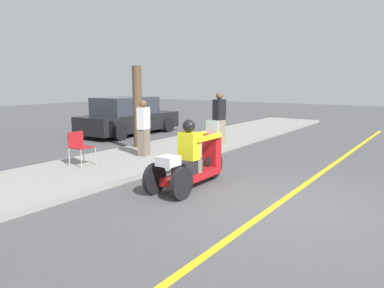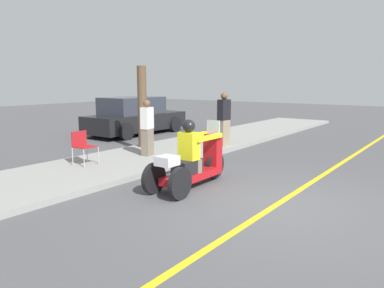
# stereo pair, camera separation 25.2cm
# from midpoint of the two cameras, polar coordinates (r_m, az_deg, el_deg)

# --- Properties ---
(ground_plane) EXTENTS (60.00, 60.00, 0.00)m
(ground_plane) POSITION_cam_midpoint_polar(r_m,az_deg,el_deg) (6.89, 11.96, -8.91)
(ground_plane) COLOR #4C4C4F
(lane_stripe) EXTENTS (24.00, 0.12, 0.01)m
(lane_stripe) POSITION_cam_midpoint_polar(r_m,az_deg,el_deg) (6.92, 12.07, -8.82)
(lane_stripe) COLOR gold
(lane_stripe) RESTS_ON ground
(sidewalk_strip) EXTENTS (28.00, 2.80, 0.12)m
(sidewalk_strip) POSITION_cam_midpoint_polar(r_m,az_deg,el_deg) (9.53, -14.56, -3.49)
(sidewalk_strip) COLOR gray
(sidewalk_strip) RESTS_ON ground
(motorcycle_trike) EXTENTS (2.29, 0.74, 1.41)m
(motorcycle_trike) POSITION_cam_midpoint_polar(r_m,az_deg,el_deg) (7.66, -0.95, -2.93)
(motorcycle_trike) COLOR black
(motorcycle_trike) RESTS_ON ground
(spectator_end_of_line) EXTENTS (0.40, 0.29, 1.54)m
(spectator_end_of_line) POSITION_cam_midpoint_polar(r_m,az_deg,el_deg) (10.38, -8.06, 2.27)
(spectator_end_of_line) COLOR #726656
(spectator_end_of_line) RESTS_ON sidewalk_strip
(spectator_with_child) EXTENTS (0.43, 0.29, 1.69)m
(spectator_with_child) POSITION_cam_midpoint_polar(r_m,az_deg,el_deg) (11.95, 3.55, 3.66)
(spectator_with_child) COLOR gray
(spectator_with_child) RESTS_ON sidewalk_strip
(folding_chair_curbside) EXTENTS (0.46, 0.46, 0.82)m
(folding_chair_curbside) POSITION_cam_midpoint_polar(r_m,az_deg,el_deg) (9.58, -17.53, -0.11)
(folding_chair_curbside) COLOR #A5A8AD
(folding_chair_curbside) RESTS_ON sidewalk_strip
(parked_car_lot_left) EXTENTS (4.44, 1.95, 1.53)m
(parked_car_lot_left) POSITION_cam_midpoint_polar(r_m,az_deg,el_deg) (15.55, -10.14, 4.08)
(parked_car_lot_left) COLOR black
(parked_car_lot_left) RESTS_ON ground
(tree_trunk) EXTENTS (0.28, 0.28, 2.51)m
(tree_trunk) POSITION_cam_midpoint_polar(r_m,az_deg,el_deg) (11.76, -8.92, 5.60)
(tree_trunk) COLOR brown
(tree_trunk) RESTS_ON sidewalk_strip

